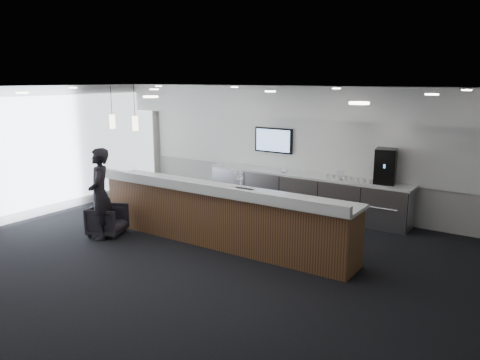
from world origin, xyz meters
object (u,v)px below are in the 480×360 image
Objects in this scene: coffee_machine at (386,166)px; armchair at (107,220)px; service_counter at (220,215)px; lounge_guest at (100,194)px.

coffee_machine is 5.95m from armchair.
service_counter is 8.03× the size of armchair.
service_counter is 2.46m from lounge_guest.
service_counter is 3.01× the size of lounge_guest.
armchair is (-4.48, -3.79, -1.01)m from coffee_machine.
armchair is at bearing 151.48° from lounge_guest.
lounge_guest reaches higher than armchair.
armchair is at bearing -150.68° from coffee_machine.
service_counter is 7.30× the size of coffee_machine.
armchair is 0.38× the size of lounge_guest.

